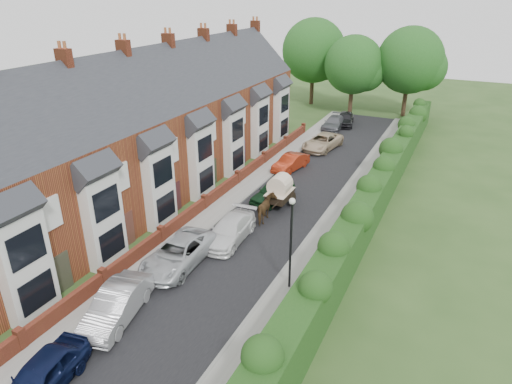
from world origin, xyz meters
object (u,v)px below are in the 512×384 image
car_beige (323,142)px  horse_cart (280,189)px  car_navy (41,377)px  car_black (345,119)px  horse (267,209)px  car_silver_b (178,253)px  car_red (291,162)px  car_grey (334,123)px  car_white (230,230)px  car_green (273,192)px  lamppost (291,233)px  car_silver_a (117,305)px

car_beige → horse_cart: size_ratio=1.50×
car_navy → car_black: (0.50, 41.20, -0.00)m
car_navy → horse: 16.60m
car_silver_b → car_black: 31.64m
car_red → horse_cart: bearing=-63.2°
car_grey → car_navy: bearing=-90.6°
car_silver_b → car_red: (0.31, 16.23, -0.08)m
car_white → car_red: 12.64m
car_red → car_green: bearing=-68.9°
lamppost → car_beige: bearing=103.7°
car_silver_b → car_white: size_ratio=1.10×
car_red → horse: bearing=-66.8°
car_silver_a → car_green: car_silver_a is taller
car_green → car_red: 6.40m
car_silver_b → car_grey: car_silver_b is taller
car_beige → horse_cart: (1.22, -13.45, 0.70)m
lamppost → horse: lamppost is taller
car_black → car_silver_b: bearing=-103.2°
car_black → horse: 24.76m
horse → car_silver_b: bearing=62.9°
car_green → car_grey: size_ratio=0.88×
lamppost → car_green: lamppost is taller
car_silver_b → horse: horse is taller
car_white → car_grey: size_ratio=1.04×
car_red → car_silver_a: bearing=-79.6°
car_red → horse: size_ratio=1.94×
car_white → car_silver_a: bearing=-101.4°
car_black → car_navy: bearing=-102.4°
car_navy → car_red: (0.01, 25.80, -0.07)m
car_beige → car_red: bearing=-87.6°
car_navy → car_grey: car_navy is taller
car_silver_a → horse_cart: (2.27, 14.15, 0.64)m
horse → lamppost: bearing=114.3°
car_navy → car_beige: size_ratio=0.84×
car_navy → car_green: size_ratio=1.05×
car_red → car_grey: bearing=102.2°
car_silver_b → car_green: (1.40, 9.92, -0.04)m
car_red → car_beige: size_ratio=0.79×
car_navy → horse_cart: 18.85m
car_green → car_grey: (-1.30, 19.71, -0.02)m
car_navy → car_silver_a: car_silver_a is taller
car_silver_a → car_black: size_ratio=1.09×
car_silver_a → car_red: bearing=76.9°
lamppost → car_silver_b: lamppost is taller
car_silver_b → car_navy: bearing=-89.8°
car_navy → car_silver_b: 9.57m
car_grey → horse: size_ratio=2.24×
lamppost → car_red: (-6.09, 15.60, -2.63)m
car_silver_b → horse_cart: size_ratio=1.56×
car_silver_a → car_green: 14.97m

